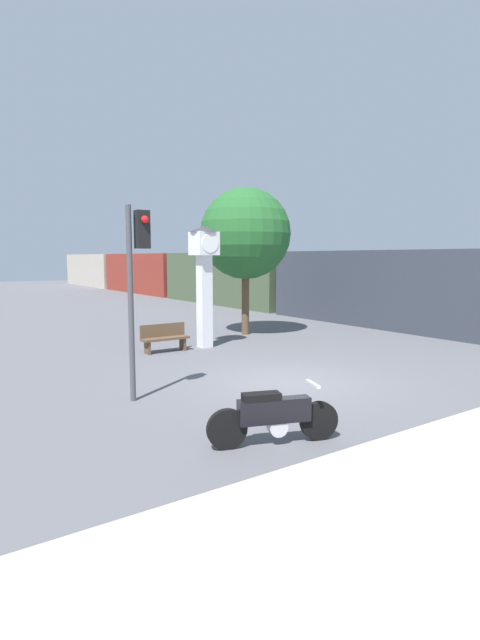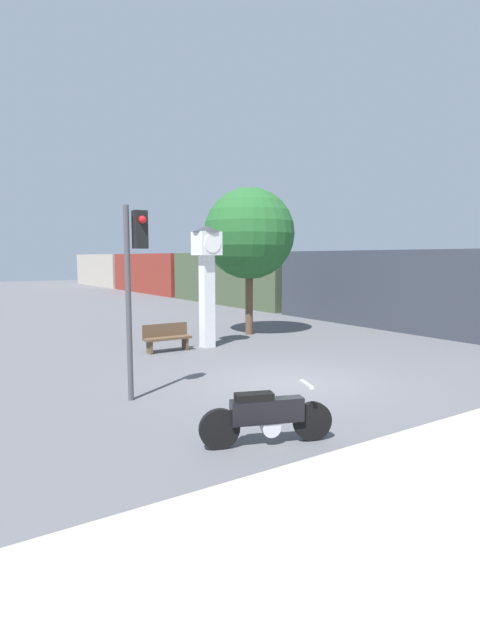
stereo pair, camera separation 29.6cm
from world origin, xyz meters
The scene contains 7 objects.
ground_plane centered at (0.00, 0.00, 0.00)m, with size 120.00×120.00×0.00m, color #56565B.
motorcycle centered at (-2.96, -3.07, 0.48)m, with size 2.18×0.91×1.01m.
clock_tower centered at (0.75, 5.39, 2.75)m, with size 0.94×0.94×4.15m.
freight_train centered at (10.40, 25.07, 1.70)m, with size 2.80×51.67×3.40m.
traffic_light centered at (-3.72, 0.66, 2.88)m, with size 0.50×0.35×4.18m.
street_tree centered at (3.59, 6.96, 4.01)m, with size 3.58×3.58×5.81m.
bench centered at (-0.78, 5.40, 0.49)m, with size 1.60×0.44×0.92m.
Camera 1 is at (-7.97, -9.31, 3.10)m, focal length 28.00 mm.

